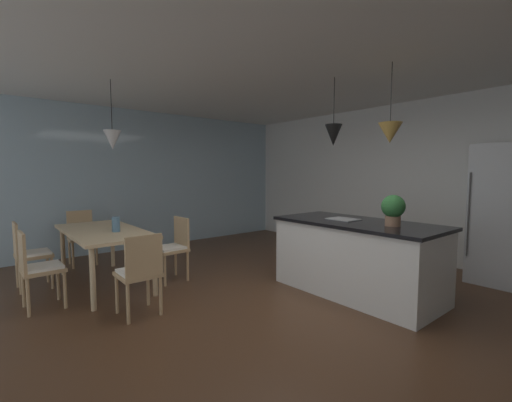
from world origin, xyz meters
TOP-DOWN VIEW (x-y plane):
  - ground_plane at (0.00, 0.00)m, footprint 10.00×8.40m
  - ceiling_slab at (0.00, 0.00)m, footprint 10.00×8.40m
  - wall_back_kitchen at (0.00, 3.26)m, footprint 10.00×0.12m
  - window_wall_left_glazing at (-4.06, 0.00)m, footprint 0.06×8.40m
  - dining_table at (-2.15, -1.28)m, footprint 1.84×0.86m
  - chair_window_end at (-3.45, -1.28)m, footprint 0.42×0.42m
  - chair_near_right at (-1.74, -2.08)m, footprint 0.41×0.41m
  - chair_kitchen_end at (-0.86, -1.28)m, footprint 0.40×0.40m
  - chair_far_right at (-1.74, -0.48)m, footprint 0.42×0.42m
  - chair_near_left at (-2.57, -2.08)m, footprint 0.41×0.41m
  - kitchen_island at (0.18, 1.04)m, footprint 2.00×0.96m
  - refrigerator at (1.21, 2.86)m, footprint 0.72×0.67m
  - pendant_over_table at (-2.11, -1.14)m, footprint 0.22×0.22m
  - pendant_over_island_main at (-0.21, 1.04)m, footprint 0.22×0.22m
  - pendant_over_island_aux at (0.57, 1.04)m, footprint 0.26×0.26m
  - potted_plant_on_island at (0.63, 1.04)m, footprint 0.26×0.26m
  - vase_on_dining_table at (-1.89, -1.19)m, footprint 0.10×0.10m

SIDE VIEW (x-z plane):
  - ground_plane at x=0.00m, z-range -0.04..0.00m
  - kitchen_island at x=0.18m, z-range 0.01..0.92m
  - chair_window_end at x=-3.45m, z-range 0.04..0.91m
  - chair_near_right at x=-1.74m, z-range 0.04..0.91m
  - chair_kitchen_end at x=-0.86m, z-range 0.04..0.91m
  - chair_far_right at x=-1.74m, z-range 0.04..0.91m
  - chair_near_left at x=-2.57m, z-range 0.04..0.91m
  - dining_table at x=-2.15m, z-range 0.30..1.04m
  - vase_on_dining_table at x=-1.89m, z-range 0.74..0.93m
  - refrigerator at x=1.21m, z-range 0.00..1.87m
  - potted_plant_on_island at x=0.63m, z-range 0.92..1.27m
  - wall_back_kitchen at x=0.00m, z-range 0.00..2.70m
  - window_wall_left_glazing at x=-4.06m, z-range 0.00..2.70m
  - pendant_over_table at x=-2.11m, z-range 1.47..2.38m
  - pendant_over_island_aux at x=0.57m, z-range 1.50..2.37m
  - pendant_over_island_main at x=-0.21m, z-range 1.55..2.41m
  - ceiling_slab at x=0.00m, z-range 2.70..2.82m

